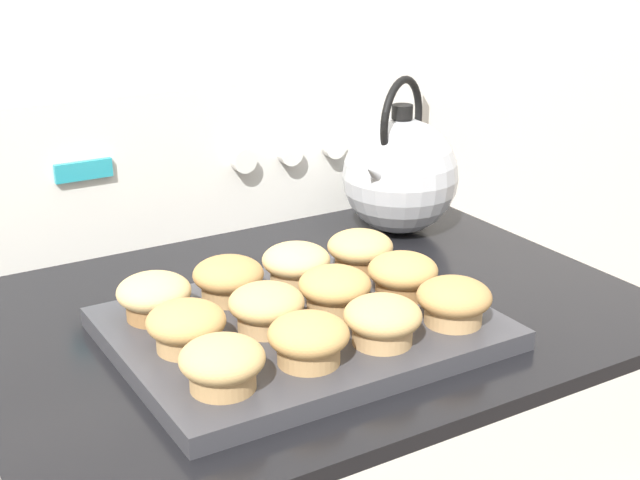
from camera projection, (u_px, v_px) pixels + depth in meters
name	position (u px, v px, depth m)	size (l,w,h in m)	color
wall_back	(175.00, 20.00, 1.27)	(8.00, 0.05, 2.40)	white
control_panel	(197.00, 160.00, 1.29)	(0.77, 0.07, 0.22)	white
muffin_pan	(302.00, 328.00, 1.00)	(0.41, 0.31, 0.02)	#38383D
muffin_r0_c0	(222.00, 363.00, 0.84)	(0.08, 0.08, 0.05)	tan
muffin_r0_c1	(309.00, 339.00, 0.89)	(0.08, 0.08, 0.05)	tan
muffin_r0_c2	(381.00, 320.00, 0.93)	(0.08, 0.08, 0.05)	tan
muffin_r0_c3	(454.00, 301.00, 0.98)	(0.08, 0.08, 0.05)	tan
muffin_r1_c0	(186.00, 326.00, 0.92)	(0.08, 0.08, 0.05)	tan
muffin_r1_c1	(266.00, 307.00, 0.96)	(0.08, 0.08, 0.05)	tan
muffin_r1_c2	(334.00, 289.00, 1.01)	(0.08, 0.08, 0.05)	tan
muffin_r1_c3	(403.00, 274.00, 1.05)	(0.08, 0.08, 0.05)	olive
muffin_r2_c0	(154.00, 296.00, 0.99)	(0.08, 0.08, 0.05)	olive
muffin_r2_c1	(228.00, 278.00, 1.03)	(0.08, 0.08, 0.05)	tan
muffin_r2_c2	(296.00, 264.00, 1.08)	(0.08, 0.08, 0.05)	tan
muffin_r2_c3	(360.00, 250.00, 1.12)	(0.08, 0.08, 0.05)	olive
tea_kettle	(400.00, 174.00, 1.30)	(0.20, 0.17, 0.23)	silver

